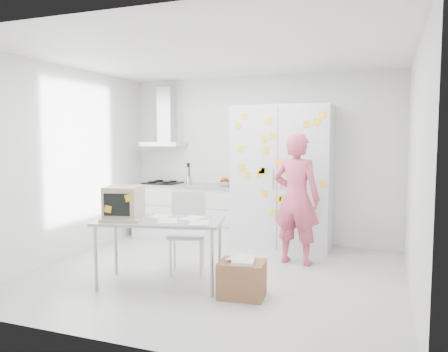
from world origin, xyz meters
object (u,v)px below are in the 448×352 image
(person, at_px, (296,199))
(cardboard_box, at_px, (242,279))
(chair, at_px, (188,227))
(desk, at_px, (137,210))

(person, bearing_deg, cardboard_box, 87.81)
(chair, bearing_deg, cardboard_box, -53.17)
(chair, distance_m, cardboard_box, 1.19)
(person, xyz_separation_m, desk, (-1.59, -1.45, -0.03))
(person, relative_size, desk, 1.15)
(desk, bearing_deg, cardboard_box, -13.18)
(cardboard_box, bearing_deg, person, 78.74)
(person, distance_m, chair, 1.51)
(person, distance_m, desk, 2.15)
(chair, bearing_deg, person, 14.80)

